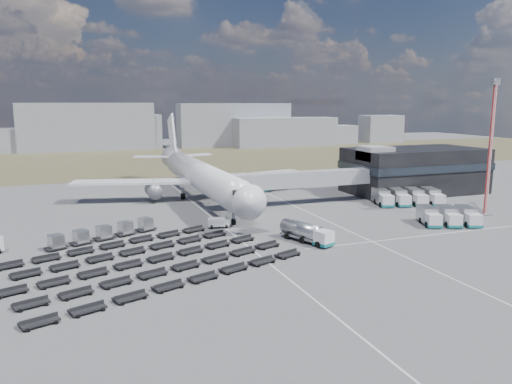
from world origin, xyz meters
name	(u,v)px	position (x,y,z in m)	size (l,w,h in m)	color
ground	(252,238)	(0.00, 0.00, 0.00)	(420.00, 420.00, 0.00)	#565659
grass_strip	(146,160)	(0.00, 110.00, 0.01)	(420.00, 90.00, 0.01)	#47412A
lane_markings	(302,228)	(9.77, 3.00, 0.01)	(47.12, 110.00, 0.01)	silver
terminal	(414,169)	(47.77, 23.96, 5.25)	(30.40, 16.40, 11.00)	black
jet_bridge	(292,180)	(15.90, 20.42, 5.05)	(30.30, 3.80, 7.05)	#939399
airliner	(199,175)	(0.00, 32.38, 5.29)	(51.59, 64.53, 17.62)	white
skyline	(97,129)	(-14.23, 153.32, 8.89)	(294.85, 24.68, 24.32)	gray
fuel_tanker	(306,232)	(6.81, -4.76, 1.45)	(5.34, 9.16, 2.89)	white
pushback_tug	(218,223)	(-2.92, 8.00, 0.77)	(3.47, 1.95, 1.54)	white
catering_truck	(259,184)	(15.82, 38.68, 1.53)	(4.55, 7.01, 2.98)	white
service_trucks_near	(449,216)	(33.83, -3.51, 1.46)	(10.60, 9.33, 2.69)	white
service_trucks_far	(408,197)	(37.85, 12.74, 1.54)	(14.17, 10.13, 2.84)	white
uld_row	(104,232)	(-21.00, 6.77, 1.14)	(16.57, 8.83, 1.91)	black
baggage_dollies	(146,261)	(-16.76, -7.02, 0.41)	(39.27, 31.36, 0.82)	black
floodlight_mast	(490,148)	(45.32, 0.08, 12.21)	(2.32, 1.88, 24.37)	red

